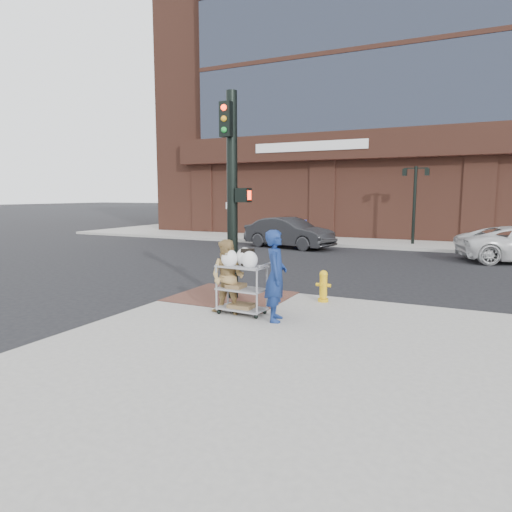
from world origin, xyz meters
The scene contains 13 objects.
ground centered at (0.00, 0.00, 0.00)m, with size 220.00×220.00×0.00m, color black.
brick_curb_ramp centered at (-0.60, 0.90, 0.16)m, with size 2.80×2.40×0.01m, color brown.
bank_building centered at (5.00, 31.00, 14.15)m, with size 42.00×26.00×28.00m, color brown.
lamp_post centered at (2.00, 16.00, 2.62)m, with size 1.32×0.22×4.00m.
parking_sign centered at (-8.50, 15.00, 1.25)m, with size 0.05×0.05×2.20m, color black.
traffic_signal_pole centered at (-0.48, 0.77, 2.83)m, with size 0.61×0.51×5.00m.
woman_blue centered at (1.28, -0.64, 1.08)m, with size 0.68×0.45×1.87m, color navy.
pedestrian_tan centered at (0.15, -0.62, 0.96)m, with size 0.79×0.61×1.62m, color #A0804B.
sedan_dark centered at (-3.65, 12.65, 0.78)m, with size 1.64×4.71×1.55m, color black.
utility_cart centered at (0.42, -0.49, 0.80)m, with size 1.08×0.66×1.43m.
fire_hydrant centered at (1.66, 1.39, 0.54)m, with size 0.36×0.25×0.77m.
newsbox_red centered at (-5.47, 14.94, 0.59)m, with size 0.37×0.33×0.88m, color #B22714.
newsbox_blue centered at (-4.01, 15.53, 0.71)m, with size 0.47×0.43×1.13m, color #1C35B8.
Camera 1 is at (4.84, -9.03, 2.72)m, focal length 32.00 mm.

